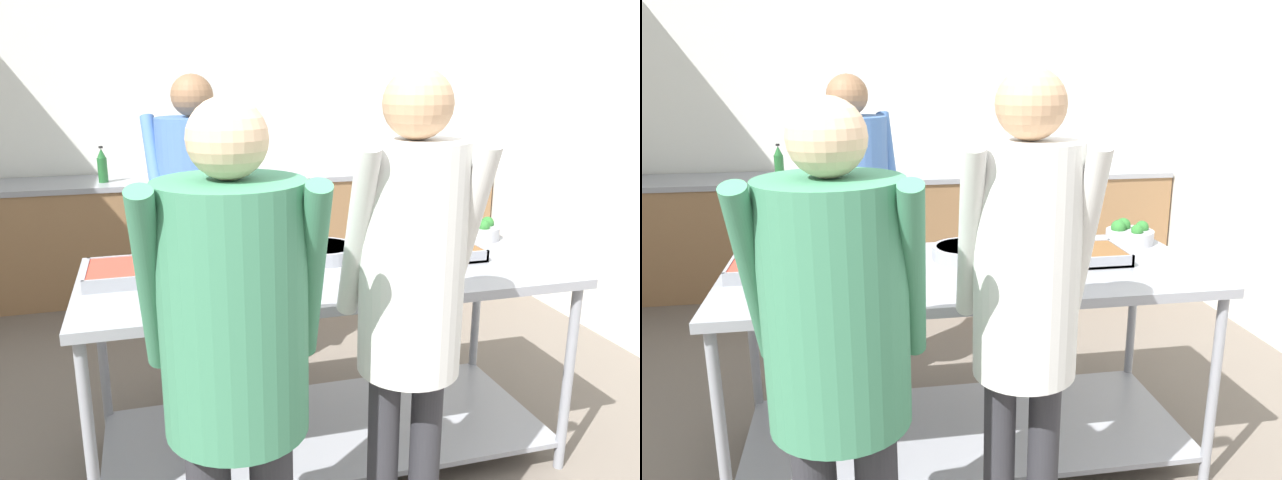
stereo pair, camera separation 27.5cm
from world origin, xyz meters
TOP-DOWN VIEW (x-y plane):
  - wall_rear at (0.00, 4.21)m, footprint 4.56×0.06m
  - wall_right at (2.25, 2.11)m, footprint 0.06×4.33m
  - back_counter at (-0.00, 3.84)m, footprint 4.40×0.65m
  - serving_counter at (0.05, 1.30)m, footprint 2.05×0.89m
  - serving_tray_vegetables at (-0.69, 1.38)m, footprint 0.50×0.32m
  - plate_stack at (-0.29, 1.16)m, footprint 0.23×0.23m
  - sauce_pan at (0.08, 1.44)m, footprint 0.45×0.31m
  - serving_tray_roast at (0.56, 1.32)m, footprint 0.44×0.28m
  - broccoli_bowl at (0.92, 1.57)m, footprint 0.23×0.23m
  - guest_serving_left at (0.11, 0.53)m, footprint 0.45×0.37m
  - guest_serving_right at (-0.46, 0.40)m, footprint 0.52×0.40m
  - cook_behind_counter at (-0.42, 2.03)m, footprint 0.52×0.40m
  - water_bottle at (-0.98, 3.76)m, footprint 0.07×0.07m

SIDE VIEW (x-z plane):
  - back_counter at x=0.00m, z-range 0.00..0.92m
  - serving_counter at x=0.05m, z-range 0.16..1.06m
  - plate_stack at x=-0.29m, z-range 0.90..0.94m
  - serving_tray_roast at x=0.56m, z-range 0.90..0.96m
  - serving_tray_vegetables at x=-0.69m, z-range 0.90..0.96m
  - sauce_pan at x=0.08m, z-range 0.91..0.97m
  - broccoli_bowl at x=0.92m, z-range 0.89..1.00m
  - guest_serving_right at x=-0.46m, z-range 0.19..1.85m
  - water_bottle at x=-0.98m, z-range 0.90..1.18m
  - cook_behind_counter at x=-0.42m, z-range 0.20..1.91m
  - guest_serving_left at x=0.11m, z-range 0.22..1.96m
  - wall_rear at x=0.00m, z-range 0.00..2.65m
  - wall_right at x=2.25m, z-range 0.00..2.65m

